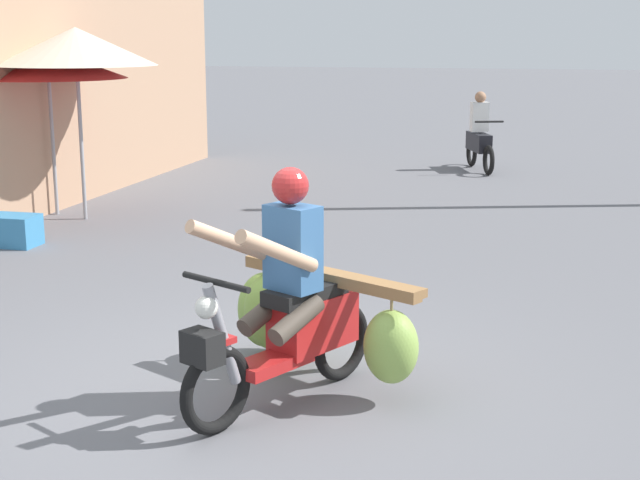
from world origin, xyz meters
TOP-DOWN VIEW (x-y plane):
  - ground_plane at (0.00, 0.00)m, footprint 120.00×120.00m
  - motorbike_main_loaded at (0.39, 0.34)m, footprint 1.57×1.94m
  - motorbike_distant_ahead_left at (0.84, 11.07)m, footprint 0.73×1.55m
  - market_umbrella_near_shop at (-4.40, 5.49)m, footprint 2.07×2.07m
  - market_umbrella_further_along at (-3.86, 5.28)m, footprint 2.07×2.07m
  - produce_crate at (-3.91, 3.65)m, footprint 0.56×0.40m

SIDE VIEW (x-z plane):
  - ground_plane at x=0.00m, z-range 0.00..0.00m
  - produce_crate at x=-3.91m, z-range 0.00..0.36m
  - motorbike_main_loaded at x=0.39m, z-range -0.28..1.30m
  - motorbike_distant_ahead_left at x=0.84m, z-range -0.13..1.27m
  - market_umbrella_near_shop at x=-4.40m, z-range 0.91..3.12m
  - market_umbrella_further_along at x=-3.86m, z-range 1.00..3.48m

